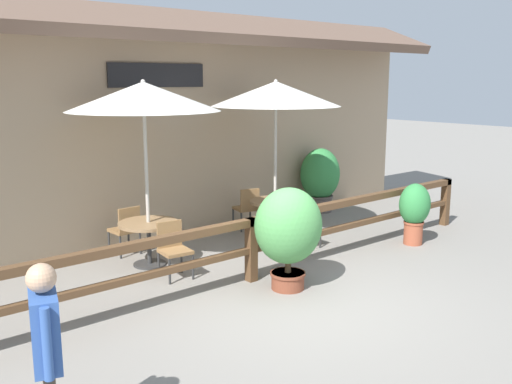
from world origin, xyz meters
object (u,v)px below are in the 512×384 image
object	(u,v)px
dining_table_near	(149,231)
chair_middle_wallside	(247,207)
chair_middle_streetside	(303,221)
patio_umbrella_near	(143,97)
potted_plant_entrance_palm	(320,178)
dining_table_middle	(275,208)
potted_plant_tall_tropical	(288,229)
patio_umbrella_middle	(276,94)
pedestrian	(46,338)
potted_plant_corner_fern	(414,209)
chair_near_streetside	(173,247)
chair_near_wallside	(126,228)

from	to	relation	value
dining_table_near	chair_middle_wallside	size ratio (longest dim) A/B	1.13
chair_middle_streetside	patio_umbrella_near	bearing A→B (deg)	166.48
dining_table_near	potted_plant_entrance_palm	world-z (taller)	potted_plant_entrance_palm
dining_table_middle	potted_plant_tall_tropical	size ratio (longest dim) A/B	0.65
patio_umbrella_middle	pedestrian	world-z (taller)	patio_umbrella_middle
potted_plant_corner_fern	potted_plant_entrance_palm	world-z (taller)	potted_plant_entrance_palm
dining_table_near	potted_plant_corner_fern	world-z (taller)	potted_plant_corner_fern
patio_umbrella_near	chair_middle_streetside	xyz separation A→B (m)	(2.61, -0.84, -2.20)
potted_plant_entrance_palm	chair_middle_wallside	bearing A→B (deg)	-175.13
patio_umbrella_middle	chair_middle_streetside	size ratio (longest dim) A/B	3.48
chair_near_streetside	potted_plant_corner_fern	size ratio (longest dim) A/B	0.76
dining_table_near	chair_near_wallside	distance (m)	0.74
chair_near_wallside	pedestrian	bearing A→B (deg)	53.48
chair_middle_streetside	pedestrian	bearing A→B (deg)	-148.17
chair_middle_wallside	potted_plant_corner_fern	size ratio (longest dim) A/B	0.76
chair_near_streetside	pedestrian	size ratio (longest dim) A/B	0.52
dining_table_near	dining_table_middle	size ratio (longest dim) A/B	1.00
dining_table_near	potted_plant_corner_fern	size ratio (longest dim) A/B	0.86
dining_table_near	patio_umbrella_middle	distance (m)	3.37
chair_middle_streetside	pedestrian	size ratio (longest dim) A/B	0.52
chair_near_wallside	chair_middle_streetside	world-z (taller)	same
chair_near_wallside	pedestrian	size ratio (longest dim) A/B	0.52
dining_table_near	chair_middle_wallside	xyz separation A→B (m)	(2.59, 0.69, -0.10)
dining_table_near	chair_near_streetside	distance (m)	0.74
chair_near_streetside	chair_near_wallside	size ratio (longest dim) A/B	1.00
patio_umbrella_middle	dining_table_middle	size ratio (longest dim) A/B	3.08
pedestrian	chair_near_streetside	bearing A→B (deg)	-27.18
patio_umbrella_near	chair_near_streetside	bearing A→B (deg)	-90.16
chair_near_streetside	chair_middle_streetside	size ratio (longest dim) A/B	1.00
chair_near_streetside	chair_middle_wallside	size ratio (longest dim) A/B	1.00
patio_umbrella_near	dining_table_near	xyz separation A→B (m)	(-0.00, 0.00, -2.10)
pedestrian	dining_table_middle	bearing A→B (deg)	-39.32
patio_umbrella_near	pedestrian	bearing A→B (deg)	-128.44
pedestrian	potted_plant_entrance_palm	bearing A→B (deg)	-41.92
chair_near_streetside	pedestrian	xyz separation A→B (m)	(-2.98, -3.02, 0.57)
chair_near_streetside	dining_table_middle	size ratio (longest dim) A/B	0.89
patio_umbrella_middle	potted_plant_tall_tropical	distance (m)	3.24
patio_umbrella_near	dining_table_near	distance (m)	2.10
chair_near_streetside	patio_umbrella_middle	xyz separation A→B (m)	(2.64, 0.66, 2.20)
patio_umbrella_near	patio_umbrella_middle	xyz separation A→B (m)	(2.64, -0.07, 0.00)
potted_plant_tall_tropical	potted_plant_corner_fern	xyz separation A→B (m)	(3.27, 0.18, -0.23)
pedestrian	chair_middle_wallside	bearing A→B (deg)	-33.97
dining_table_near	chair_near_streetside	bearing A→B (deg)	-90.16
patio_umbrella_middle	pedestrian	xyz separation A→B (m)	(-5.62, -3.69, -1.63)
potted_plant_tall_tropical	pedestrian	xyz separation A→B (m)	(-3.96, -1.56, 0.16)
chair_middle_wallside	pedestrian	size ratio (longest dim) A/B	0.52
chair_middle_wallside	chair_middle_streetside	bearing A→B (deg)	103.86
patio_umbrella_near	potted_plant_corner_fern	world-z (taller)	patio_umbrella_near
chair_middle_wallside	dining_table_middle	bearing A→B (deg)	106.44
dining_table_near	patio_umbrella_middle	size ratio (longest dim) A/B	0.32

